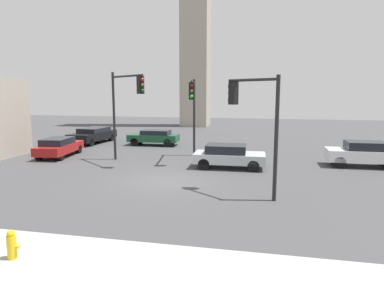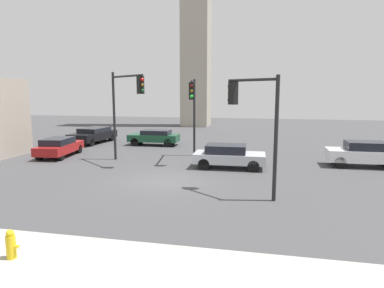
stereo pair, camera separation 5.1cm
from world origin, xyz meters
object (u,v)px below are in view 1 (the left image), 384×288
object	(u,v)px
car_0	(59,147)
car_3	(93,135)
traffic_light_1	(126,99)
car_4	(228,156)
car_1	(362,153)
traffic_light_0	(254,111)
traffic_light_2	(193,102)
fire_hydrant	(12,245)
car_2	(154,137)

from	to	relation	value
car_0	car_3	distance (m)	6.43
traffic_light_1	car_4	distance (m)	7.11
car_1	car_3	world-z (taller)	car_1
traffic_light_0	traffic_light_1	distance (m)	9.34
car_0	traffic_light_2	bearing A→B (deg)	-92.66
fire_hydrant	car_1	distance (m)	18.83
traffic_light_2	car_0	size ratio (longest dim) A/B	1.24
car_3	car_2	bearing A→B (deg)	93.75
car_2	car_3	world-z (taller)	car_3
traffic_light_0	car_1	distance (m)	9.81
traffic_light_2	car_4	xyz separation A→B (m)	(2.48, -1.81, -3.04)
car_1	car_3	bearing A→B (deg)	-15.76
traffic_light_1	car_4	xyz separation A→B (m)	(6.31, -0.05, -3.28)
traffic_light_0	traffic_light_1	size ratio (longest dim) A/B	0.90
traffic_light_2	fire_hydrant	distance (m)	14.77
traffic_light_2	fire_hydrant	size ratio (longest dim) A/B	6.80
traffic_light_1	car_3	distance (m)	10.36
traffic_light_1	car_2	bearing A→B (deg)	133.66
traffic_light_0	traffic_light_2	size ratio (longest dim) A/B	0.96
car_2	car_4	size ratio (longest dim) A/B	1.01
fire_hydrant	car_2	size ratio (longest dim) A/B	0.19
traffic_light_1	car_2	world-z (taller)	traffic_light_1
traffic_light_0	fire_hydrant	size ratio (longest dim) A/B	6.56
traffic_light_0	car_4	xyz separation A→B (m)	(-1.51, 5.05, -2.89)
car_0	car_2	size ratio (longest dim) A/B	1.02
traffic_light_2	car_1	size ratio (longest dim) A/B	1.34
traffic_light_0	fire_hydrant	bearing A→B (deg)	87.72
traffic_light_2	car_3	size ratio (longest dim) A/B	1.07
traffic_light_0	car_3	size ratio (longest dim) A/B	1.03
car_1	traffic_light_0	bearing A→B (deg)	48.02
traffic_light_0	car_0	world-z (taller)	traffic_light_0
car_0	car_2	xyz separation A→B (m)	(4.85, 6.18, 0.01)
fire_hydrant	car_4	world-z (taller)	car_4
fire_hydrant	car_2	bearing A→B (deg)	97.52
traffic_light_0	car_2	xyz separation A→B (m)	(-8.46, 12.45, -2.91)
traffic_light_0	car_4	bearing A→B (deg)	-37.46
traffic_light_1	car_2	size ratio (longest dim) A/B	1.36
car_1	car_4	size ratio (longest dim) A/B	0.95
traffic_light_1	traffic_light_2	world-z (taller)	traffic_light_1
car_3	car_1	bearing A→B (deg)	80.28
traffic_light_0	fire_hydrant	xyz separation A→B (m)	(-5.84, -7.43, -3.10)
fire_hydrant	car_3	bearing A→B (deg)	112.39
car_0	fire_hydrant	bearing A→B (deg)	-157.69
traffic_light_1	car_1	distance (m)	14.56
traffic_light_1	fire_hydrant	world-z (taller)	traffic_light_1
car_4	car_0	bearing A→B (deg)	172.77
car_2	car_4	xyz separation A→B (m)	(6.95, -7.40, 0.03)
traffic_light_1	car_1	bearing A→B (deg)	46.43
car_1	car_4	world-z (taller)	car_1
car_4	traffic_light_2	bearing A→B (deg)	142.55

